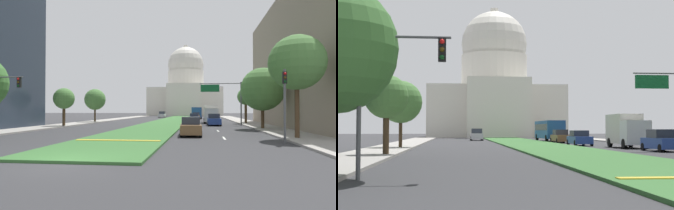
{
  "view_description": "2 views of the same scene",
  "coord_description": "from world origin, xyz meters",
  "views": [
    {
      "loc": [
        5.87,
        -11.57,
        2.36
      ],
      "look_at": [
        -1.17,
        49.98,
        3.39
      ],
      "focal_mm": 30.0,
      "sensor_mm": 36.0,
      "label": 1
    },
    {
      "loc": [
        -8.35,
        -8.18,
        1.78
      ],
      "look_at": [
        -2.39,
        52.67,
        4.7
      ],
      "focal_mm": 53.94,
      "sensor_mm": 36.0,
      "label": 2
    }
  ],
  "objects": [
    {
      "name": "sedan_far_horizon",
      "position": [
        4.92,
        55.55,
        0.8
      ],
      "size": [
        1.94,
        4.47,
        1.71
      ],
      "color": "brown",
      "rests_on": "ground_plane"
    },
    {
      "name": "traffic_light_near_left",
      "position": [
        -10.92,
        9.83,
        3.8
      ],
      "size": [
        3.34,
        0.35,
        5.2
      ],
      "color": "#515456",
      "rests_on": "ground_plane"
    },
    {
      "name": "city_bus",
      "position": [
        5.02,
        64.02,
        1.77
      ],
      "size": [
        2.62,
        11.0,
        2.95
      ],
      "color": "#1E4C8C",
      "rests_on": "ground_plane"
    },
    {
      "name": "street_tree_left_far",
      "position": [
        -13.42,
        38.32,
        4.23
      ],
      "size": [
        3.88,
        3.88,
        6.18
      ],
      "color": "#4C3823",
      "rests_on": "ground_plane"
    },
    {
      "name": "box_truck_delivery",
      "position": [
        7.72,
        38.32,
        1.68
      ],
      "size": [
        2.4,
        6.4,
        3.2
      ],
      "color": "silver",
      "rests_on": "ground_plane"
    },
    {
      "name": "lane_dashes_right",
      "position": [
        7.85,
        43.14,
        0.0
      ],
      "size": [
        0.16,
        68.22,
        0.01
      ],
      "color": "silver",
      "rests_on": "ground_plane"
    },
    {
      "name": "sedan_very_far",
      "position": [
        -5.24,
        70.59,
        0.86
      ],
      "size": [
        1.92,
        4.57,
        1.85
      ],
      "color": "#BCBCC1",
      "rests_on": "ground_plane"
    },
    {
      "name": "sidewalk_left",
      "position": [
        -14.26,
        41.64,
        0.07
      ],
      "size": [
        4.0,
        93.69,
        0.15
      ],
      "primitive_type": "cube",
      "color": "#9E9991",
      "rests_on": "ground_plane"
    },
    {
      "name": "grass_median",
      "position": [
        0.0,
        46.85,
        0.07
      ],
      "size": [
        6.86,
        93.69,
        0.14
      ],
      "primitive_type": "cube",
      "color": "#386B33",
      "rests_on": "ground_plane"
    },
    {
      "name": "sedan_distant",
      "position": [
        4.72,
        44.75,
        0.77
      ],
      "size": [
        2.0,
        4.57,
        1.63
      ],
      "color": "navy",
      "rests_on": "ground_plane"
    },
    {
      "name": "sedan_midblock",
      "position": [
        7.91,
        30.63,
        0.82
      ],
      "size": [
        2.0,
        4.32,
        1.76
      ],
      "color": "navy",
      "rests_on": "ground_plane"
    },
    {
      "name": "capitol_building",
      "position": [
        0.0,
        103.46,
        10.7
      ],
      "size": [
        28.9,
        25.47,
        28.94
      ],
      "color": "silver",
      "rests_on": "ground_plane"
    },
    {
      "name": "ground_plane",
      "position": [
        0.0,
        52.05,
        0.0
      ],
      "size": [
        260.0,
        260.0,
        0.0
      ],
      "primitive_type": "plane",
      "color": "#333335"
    },
    {
      "name": "street_tree_left_mid",
      "position": [
        -12.97,
        25.53,
        3.87
      ],
      "size": [
        2.91,
        2.91,
        5.37
      ],
      "color": "#4C3823",
      "rests_on": "ground_plane"
    }
  ]
}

